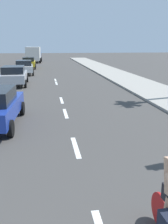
{
  "coord_description": "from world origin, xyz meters",
  "views": [
    {
      "loc": [
        -0.89,
        -0.31,
        3.31
      ],
      "look_at": [
        0.33,
        7.94,
        1.1
      ],
      "focal_mm": 41.23,
      "sensor_mm": 36.0,
      "label": 1
    }
  ],
  "objects_px": {
    "parked_car_white": "(24,67)",
    "delivery_truck": "(34,54)",
    "parked_car_yellow": "(29,63)",
    "parked_car_silver": "(14,75)"
  },
  "relations": [
    {
      "from": "parked_car_white",
      "to": "delivery_truck",
      "type": "distance_m",
      "value": 19.13
    },
    {
      "from": "parked_car_silver",
      "to": "delivery_truck",
      "type": "xyz_separation_m",
      "value": [
        0.55,
        26.92,
        0.66
      ]
    },
    {
      "from": "parked_car_white",
      "to": "parked_car_yellow",
      "type": "relative_size",
      "value": 1.11
    },
    {
      "from": "parked_car_silver",
      "to": "parked_car_yellow",
      "type": "distance_m",
      "value": 14.83
    },
    {
      "from": "parked_car_silver",
      "to": "parked_car_yellow",
      "type": "relative_size",
      "value": 1.14
    },
    {
      "from": "parked_car_white",
      "to": "parked_car_silver",
      "type": "bearing_deg",
      "value": -94.95
    },
    {
      "from": "parked_car_white",
      "to": "delivery_truck",
      "type": "relative_size",
      "value": 0.71
    },
    {
      "from": "parked_car_white",
      "to": "delivery_truck",
      "type": "bearing_deg",
      "value": 85.91
    },
    {
      "from": "parked_car_yellow",
      "to": "delivery_truck",
      "type": "xyz_separation_m",
      "value": [
        0.2,
        12.09,
        0.67
      ]
    },
    {
      "from": "parked_car_yellow",
      "to": "delivery_truck",
      "type": "relative_size",
      "value": 0.64
    }
  ]
}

